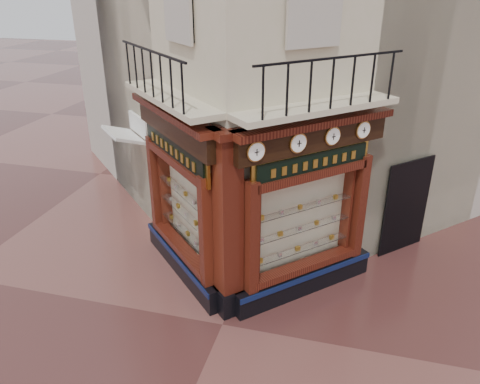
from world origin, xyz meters
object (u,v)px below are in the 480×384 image
(signboard_left, at_px, (174,150))
(corner_pilaster, at_px, (228,229))
(clock_c, at_px, (332,136))
(awning, at_px, (132,221))
(clock_a, at_px, (256,152))
(clock_b, at_px, (298,143))
(signboard_right, at_px, (313,163))
(clock_d, at_px, (363,130))

(signboard_left, bearing_deg, corner_pilaster, -169.75)
(clock_c, bearing_deg, awning, 116.11)
(clock_a, height_order, clock_b, clock_b)
(corner_pilaster, relative_size, signboard_right, 1.93)
(awning, distance_m, signboard_left, 4.39)
(clock_d, height_order, signboard_left, clock_d)
(clock_d, bearing_deg, signboard_left, 145.77)
(clock_d, height_order, signboard_right, clock_d)
(corner_pilaster, distance_m, clock_b, 2.14)
(clock_a, xyz_separation_m, signboard_left, (-2.01, 1.07, -0.52))
(corner_pilaster, xyz_separation_m, clock_b, (1.20, 0.59, 1.67))
(corner_pilaster, distance_m, clock_a, 1.76)
(clock_a, bearing_deg, clock_d, 0.00)
(clock_b, height_order, clock_c, clock_b)
(clock_c, bearing_deg, corner_pilaster, 168.45)
(clock_c, bearing_deg, signboard_left, 137.86)
(signboard_right, bearing_deg, signboard_left, 135.00)
(awning, bearing_deg, signboard_right, -156.49)
(signboard_right, bearing_deg, clock_a, -175.51)
(clock_b, bearing_deg, signboard_left, 125.99)
(clock_b, bearing_deg, clock_d, 0.00)
(corner_pilaster, bearing_deg, signboard_right, -10.25)
(corner_pilaster, distance_m, awning, 5.26)
(clock_c, relative_size, signboard_right, 0.18)
(clock_b, height_order, awning, clock_b)
(corner_pilaster, bearing_deg, clock_b, -18.65)
(clock_d, xyz_separation_m, awning, (-6.13, 1.34, -3.62))
(clock_b, distance_m, clock_c, 0.82)
(clock_a, height_order, clock_c, clock_a)
(clock_d, xyz_separation_m, signboard_right, (-0.88, -0.72, -0.52))
(awning, bearing_deg, clock_b, -161.53)
(clock_a, relative_size, signboard_right, 0.18)
(corner_pilaster, relative_size, clock_a, 10.51)
(clock_b, bearing_deg, clock_a, 180.00)
(clock_d, bearing_deg, corner_pilaster, 171.58)
(clock_c, distance_m, clock_d, 0.79)
(clock_b, bearing_deg, signboard_right, 12.84)
(corner_pilaster, distance_m, clock_c, 2.71)
(awning, relative_size, signboard_left, 0.59)
(corner_pilaster, relative_size, awning, 2.93)
(clock_b, height_order, signboard_right, clock_b)
(signboard_right, bearing_deg, clock_d, -5.57)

